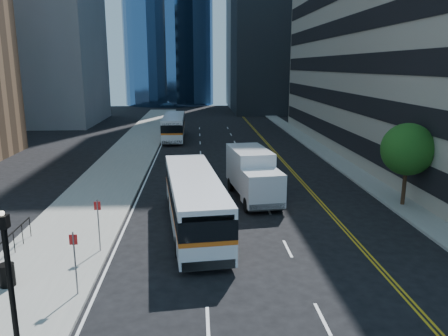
% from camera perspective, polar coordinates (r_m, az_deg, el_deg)
% --- Properties ---
extents(ground, '(160.00, 160.00, 0.00)m').
position_cam_1_polar(ground, '(19.74, 8.04, -12.76)').
color(ground, black).
rests_on(ground, ground).
extents(sidewalk_west, '(5.00, 90.00, 0.15)m').
position_cam_1_polar(sidewalk_west, '(43.74, -12.28, 1.66)').
color(sidewalk_west, gray).
rests_on(sidewalk_west, ground).
extents(sidewalk_east, '(2.00, 90.00, 0.15)m').
position_cam_1_polar(sidewalk_east, '(45.06, 13.04, 1.95)').
color(sidewalk_east, gray).
rests_on(sidewalk_east, ground).
extents(midrise_west, '(18.00, 18.00, 35.00)m').
position_cam_1_polar(midrise_west, '(74.02, -23.95, 19.04)').
color(midrise_west, gray).
rests_on(midrise_west, ground).
extents(street_tree, '(3.20, 3.20, 5.10)m').
position_cam_1_polar(street_tree, '(28.83, 22.86, 2.25)').
color(street_tree, '#332114').
rests_on(street_tree, sidewalk_east).
extents(lamp_post, '(0.28, 0.28, 4.56)m').
position_cam_1_polar(lamp_post, '(13.83, -26.13, -13.38)').
color(lamp_post, black).
rests_on(lamp_post, sidewalk_west).
extents(bus_front, '(3.72, 11.58, 2.93)m').
position_cam_1_polar(bus_front, '(23.41, -3.93, -4.23)').
color(bus_front, white).
rests_on(bus_front, ground).
extents(bus_rear, '(2.47, 10.96, 2.82)m').
position_cam_1_polar(bus_rear, '(52.90, -6.56, 5.45)').
color(bus_rear, white).
rests_on(bus_rear, ground).
extents(box_truck, '(3.14, 6.94, 3.21)m').
position_cam_1_polar(box_truck, '(28.62, 3.79, -0.79)').
color(box_truck, silver).
rests_on(box_truck, ground).
extents(trash_can, '(0.80, 0.80, 0.91)m').
position_cam_1_polar(trash_can, '(19.57, -26.49, -12.40)').
color(trash_can, black).
rests_on(trash_can, sidewalk_west).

